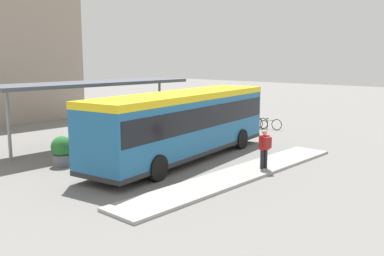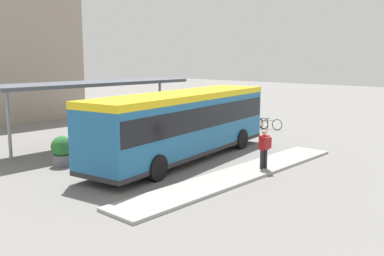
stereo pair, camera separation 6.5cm
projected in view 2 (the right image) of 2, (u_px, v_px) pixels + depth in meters
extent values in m
plane|color=slate|center=(184.00, 159.00, 20.77)|extent=(120.00, 120.00, 0.00)
cube|color=#9E9E99|center=(239.00, 174.00, 17.80)|extent=(12.95, 1.80, 0.12)
cube|color=#1E6093|center=(184.00, 123.00, 20.47)|extent=(12.08, 4.39, 2.89)
cube|color=yellow|center=(184.00, 96.00, 20.26)|extent=(12.10, 4.41, 0.30)
cube|color=black|center=(184.00, 115.00, 20.42)|extent=(11.85, 4.38, 1.01)
cube|color=black|center=(240.00, 104.00, 25.27)|extent=(0.45, 2.36, 1.11)
cube|color=#28282B|center=(184.00, 150.00, 20.69)|extent=(12.09, 4.40, 0.20)
cylinder|color=black|center=(202.00, 135.00, 24.37)|extent=(1.10, 0.44, 1.07)
cylinder|color=black|center=(241.00, 139.00, 23.02)|extent=(1.10, 0.44, 1.07)
cylinder|color=black|center=(112.00, 160.00, 18.34)|extent=(1.10, 0.44, 1.07)
cylinder|color=black|center=(157.00, 168.00, 16.99)|extent=(1.10, 0.44, 1.07)
cylinder|color=#232328|center=(262.00, 159.00, 18.42)|extent=(0.16, 0.16, 0.83)
cylinder|color=#232328|center=(265.00, 159.00, 18.51)|extent=(0.16, 0.16, 0.83)
cube|color=#B21E1E|center=(264.00, 143.00, 18.35)|extent=(0.47, 0.36, 0.63)
cube|color=maroon|center=(267.00, 143.00, 18.15)|extent=(0.36, 0.30, 0.48)
sphere|color=tan|center=(264.00, 132.00, 18.27)|extent=(0.23, 0.23, 0.23)
torus|color=black|center=(277.00, 125.00, 29.02)|extent=(0.12, 0.76, 0.76)
torus|color=black|center=(263.00, 123.00, 29.63)|extent=(0.12, 0.76, 0.76)
cylinder|color=#287F3D|center=(270.00, 120.00, 29.29)|extent=(0.12, 0.81, 0.04)
cylinder|color=#287F3D|center=(268.00, 121.00, 29.41)|extent=(0.04, 0.04, 0.37)
cube|color=black|center=(268.00, 118.00, 29.38)|extent=(0.09, 0.19, 0.04)
cylinder|color=#287F3D|center=(276.00, 120.00, 29.03)|extent=(0.48, 0.08, 0.03)
torus|color=black|center=(254.00, 124.00, 29.87)|extent=(0.10, 0.66, 0.66)
torus|color=black|center=(264.00, 125.00, 29.24)|extent=(0.10, 0.66, 0.66)
cylinder|color=gold|center=(259.00, 121.00, 29.52)|extent=(0.09, 0.69, 0.04)
cylinder|color=gold|center=(261.00, 122.00, 29.41)|extent=(0.04, 0.04, 0.32)
cube|color=black|center=(261.00, 120.00, 29.39)|extent=(0.08, 0.18, 0.04)
cylinder|color=gold|center=(255.00, 120.00, 29.76)|extent=(0.48, 0.07, 0.03)
torus|color=black|center=(247.00, 122.00, 30.48)|extent=(0.07, 0.75, 0.75)
torus|color=black|center=(259.00, 123.00, 29.78)|extent=(0.07, 0.75, 0.75)
cylinder|color=black|center=(253.00, 119.00, 30.09)|extent=(0.07, 0.80, 0.04)
cylinder|color=black|center=(255.00, 120.00, 29.97)|extent=(0.04, 0.04, 0.37)
cube|color=black|center=(255.00, 117.00, 29.94)|extent=(0.08, 0.18, 0.04)
cylinder|color=black|center=(248.00, 117.00, 30.36)|extent=(0.48, 0.05, 0.03)
cube|color=#4C515B|center=(95.00, 83.00, 23.68)|extent=(11.64, 3.06, 0.18)
cylinder|color=gray|center=(9.00, 125.00, 20.36)|extent=(0.16, 0.16, 3.38)
cylinder|color=gray|center=(160.00, 108.00, 27.57)|extent=(0.16, 0.16, 3.38)
cylinder|color=slate|center=(141.00, 141.00, 23.78)|extent=(0.73, 0.73, 0.58)
sphere|color=#286B2D|center=(141.00, 130.00, 23.68)|extent=(0.84, 0.84, 0.84)
cylinder|color=slate|center=(62.00, 160.00, 19.44)|extent=(0.84, 0.84, 0.52)
sphere|color=#286B2D|center=(62.00, 147.00, 19.34)|extent=(0.97, 0.97, 0.97)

